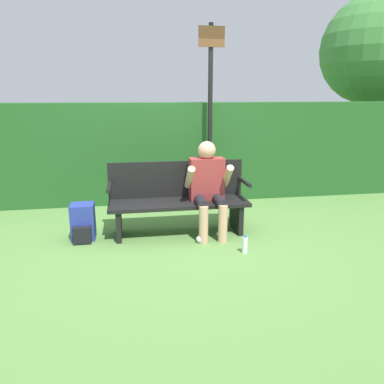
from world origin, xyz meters
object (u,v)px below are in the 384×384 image
park_bench (178,199)px  water_bottle (245,245)px  person_seated (208,184)px  tree (375,51)px  parked_car (49,124)px  backpack (83,223)px  signpost (210,106)px

park_bench → water_bottle: size_ratio=8.50×
person_seated → water_bottle: 0.92m
tree → parked_car: bearing=138.7°
backpack → signpost: signpost is taller
person_seated → signpost: bearing=77.0°
water_bottle → parked_car: (-4.19, 11.19, 0.54)m
person_seated → signpost: signpost is taller
person_seated → backpack: size_ratio=2.64×
park_bench → parked_car: 10.98m
person_seated → signpost: 1.57m
person_seated → backpack: person_seated is taller
parked_car → person_seated: bearing=-152.4°
park_bench → backpack: size_ratio=3.95×
water_bottle → tree: bearing=44.6°
person_seated → signpost: (0.29, 1.25, 0.91)m
park_bench → parked_car: parked_car is taller
park_bench → water_bottle: park_bench is taller
park_bench → person_seated: size_ratio=1.49×
park_bench → backpack: park_bench is taller
backpack → signpost: bearing=33.5°
park_bench → signpost: 1.72m
signpost → parked_car: (-4.19, 9.25, -0.92)m
water_bottle → tree: size_ratio=0.05×
park_bench → water_bottle: 1.08m
backpack → parked_car: size_ratio=0.10×
backpack → tree: size_ratio=0.12×
person_seated → backpack: 1.61m
water_bottle → park_bench: bearing=128.9°
person_seated → water_bottle: person_seated is taller
backpack → water_bottle: 1.97m
backpack → water_bottle: (1.83, -0.73, -0.11)m
parked_car → tree: tree is taller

